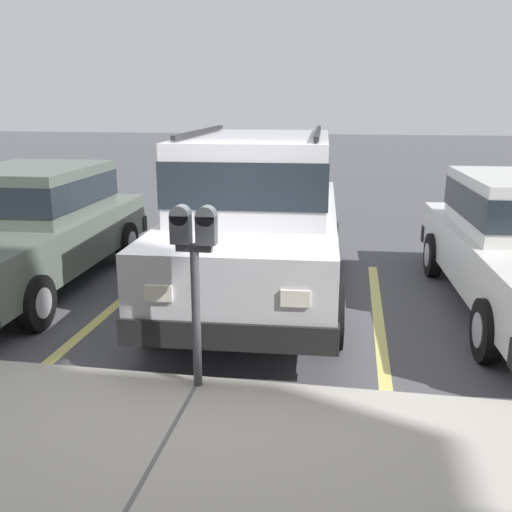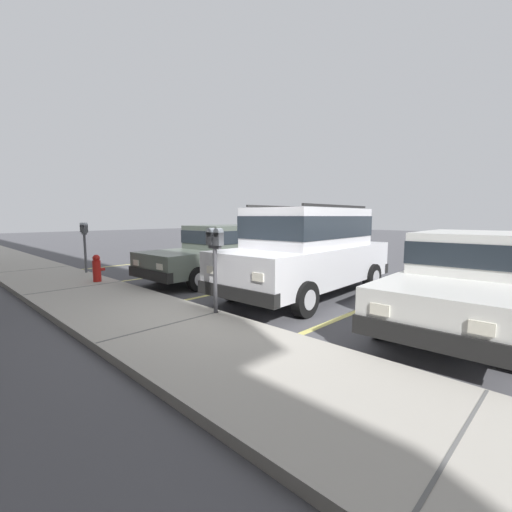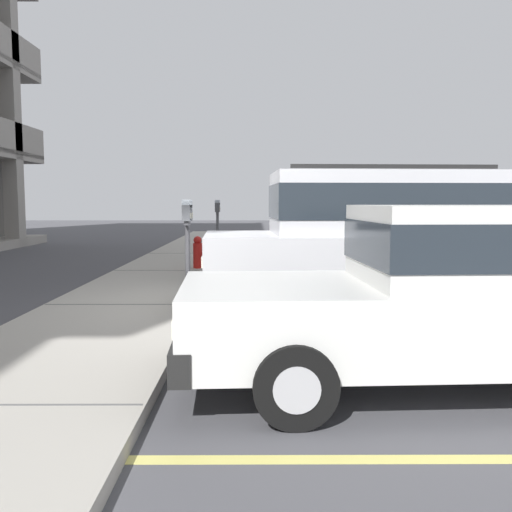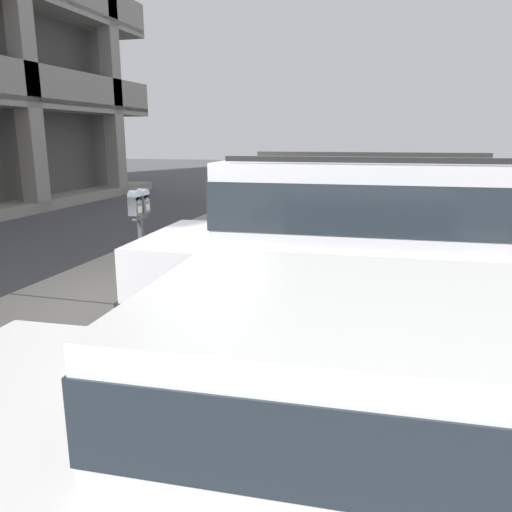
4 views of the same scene
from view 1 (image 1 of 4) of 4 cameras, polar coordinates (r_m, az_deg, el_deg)
The scene contains 6 objects.
ground_plane at distance 5.17m, azimuth -4.87°, elevation -12.57°, with size 80.00×80.00×0.10m.
sidewalk at distance 4.05m, azimuth -9.71°, elevation -19.53°, with size 40.00×2.20×0.12m.
parking_stall_lines at distance 6.84m, azimuth -14.60°, elevation -5.42°, with size 12.44×4.80×0.01m.
silver_suv at distance 6.91m, azimuth 0.26°, elevation 4.63°, with size 2.18×4.86×2.03m.
dark_hatchback at distance 7.98m, azimuth -21.73°, elevation 3.01°, with size 1.94×4.53×1.54m.
parking_meter_near at distance 4.38m, azimuth -6.19°, elevation 0.17°, with size 0.35×0.12×1.48m.
Camera 1 is at (-1.17, 4.42, 2.35)m, focal length 40.00 mm.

